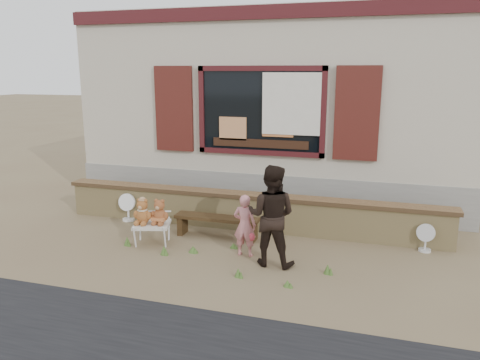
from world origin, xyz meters
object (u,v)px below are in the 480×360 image
(child, at_px, (245,225))
(teddy_bear_right, at_px, (160,211))
(folding_chair, at_px, (152,225))
(teddy_bear_left, at_px, (143,211))
(bench, at_px, (217,222))
(adult, at_px, (271,216))

(child, bearing_deg, teddy_bear_right, -2.72)
(folding_chair, relative_size, teddy_bear_left, 1.60)
(teddy_bear_right, bearing_deg, folding_chair, -180.00)
(folding_chair, bearing_deg, teddy_bear_right, 0.00)
(child, bearing_deg, teddy_bear_left, 0.45)
(folding_chair, bearing_deg, teddy_bear_left, 180.00)
(child, bearing_deg, bench, -42.51)
(bench, bearing_deg, teddy_bear_left, -149.48)
(bench, xyz_separation_m, teddy_bear_right, (-0.79, -0.56, 0.29))
(bench, xyz_separation_m, folding_chair, (-0.93, -0.60, 0.04))
(teddy_bear_left, xyz_separation_m, adult, (2.21, -0.20, 0.18))
(child, bearing_deg, adult, 157.09)
(bench, relative_size, folding_chair, 2.12)
(bench, distance_m, adult, 1.50)
(teddy_bear_right, height_order, adult, adult)
(folding_chair, height_order, teddy_bear_left, teddy_bear_left)
(child, distance_m, adult, 0.57)
(bench, height_order, folding_chair, bench)
(teddy_bear_left, distance_m, child, 1.75)
(folding_chair, xyz_separation_m, child, (1.61, -0.04, 0.17))
(folding_chair, bearing_deg, child, -18.50)
(bench, distance_m, teddy_bear_right, 1.01)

